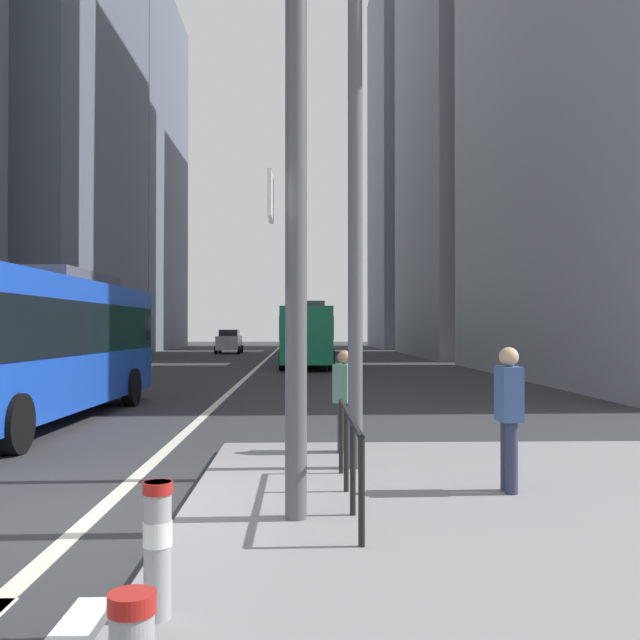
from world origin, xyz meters
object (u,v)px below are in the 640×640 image
Objects in this scene: city_bus_blue_oncoming at (31,339)px; bollard_left at (158,542)px; car_oncoming_mid at (229,341)px; pedestrian_walking at (509,412)px; street_lamp_post at (355,94)px; city_bus_red_receding at (307,332)px; pedestrian_waiting at (344,396)px; car_receding_near at (297,344)px; city_bus_red_distant at (315,331)px; traffic_signal_gantry at (73,121)px.

bollard_left is (4.83, -10.66, -1.19)m from city_bus_blue_oncoming.
pedestrian_walking is (8.24, -49.75, 0.10)m from car_oncoming_mid.
street_lamp_post is (6.55, -48.27, 4.29)m from car_oncoming_mid.
city_bus_red_receding is 6.72× the size of pedestrian_waiting.
street_lamp_post is 4.45m from pedestrian_waiting.
car_receding_near reaches higher than bollard_left.
city_bus_red_receding is (6.13, 22.58, -0.00)m from city_bus_blue_oncoming.
city_bus_red_distant is at bearing 87.78° from bollard_left.
traffic_signal_gantry is (-3.51, -53.55, 2.30)m from city_bus_red_distant.
city_bus_red_receding is 22.74m from city_bus_red_distant.
pedestrian_waiting is at bearing -34.47° from city_bus_blue_oncoming.
street_lamp_post is at bearing -82.27° from car_oncoming_mid.
street_lamp_post is 5.10× the size of pedestrian_waiting.
traffic_signal_gantry is (3.53, -50.84, 3.15)m from car_oncoming_mid.
city_bus_red_receding is at bearing -92.19° from city_bus_red_distant.
street_lamp_post is at bearing 71.27° from bollard_left.
car_oncoming_mid reaches higher than bollard_left.
car_receding_near is 5.12× the size of bollard_left.
city_bus_red_distant is 13.55m from car_receding_near.
city_bus_red_receding is 27.02m from pedestrian_waiting.
traffic_signal_gantry is 0.83× the size of street_lamp_post.
bollard_left is at bearing -108.73° from street_lamp_post.
city_bus_blue_oncoming is at bearing 114.36° from bollard_left.
city_bus_red_distant is at bearing 87.81° from city_bus_red_receding.
city_bus_red_distant reaches higher than pedestrian_walking.
street_lamp_post reaches higher than pedestrian_waiting.
traffic_signal_gantry is at bearing -167.02° from pedestrian_walking.
pedestrian_walking is (1.68, -1.48, -4.19)m from street_lamp_post.
car_oncoming_mid is at bearing 95.22° from bollard_left.
car_receding_near is at bearing -96.24° from city_bus_red_distant.
traffic_signal_gantry reaches higher than pedestrian_waiting.
pedestrian_walking reaches higher than pedestrian_waiting.
street_lamp_post reaches higher than city_bus_blue_oncoming.
city_bus_red_receding is 33.29m from bollard_left.
car_oncoming_mid is 47.46m from pedestrian_waiting.
pedestrian_walking is at bearing -86.09° from car_receding_near.
city_bus_blue_oncoming is 1.07× the size of city_bus_red_receding.
city_bus_blue_oncoming is 12.62× the size of bollard_left.
city_bus_red_receding is 31.02m from traffic_signal_gantry.
traffic_signal_gantry is 4.23× the size of pedestrian_waiting.
traffic_signal_gantry is at bearing -93.75° from city_bus_red_distant.
city_bus_blue_oncoming is 7.22× the size of pedestrian_waiting.
traffic_signal_gantry is (3.49, -8.25, 2.30)m from city_bus_blue_oncoming.
bollard_left is at bearing -92.25° from city_bus_red_receding.
traffic_signal_gantry is at bearing -127.70° from pedestrian_waiting.
traffic_signal_gantry is (-2.04, -40.11, 3.15)m from car_receding_near.
pedestrian_walking is at bearing -57.30° from pedestrian_waiting.
car_oncoming_mid is 48.90m from street_lamp_post.
city_bus_red_receding is at bearing -86.29° from car_receding_near.
pedestrian_waiting is (6.44, -4.42, -0.82)m from city_bus_blue_oncoming.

